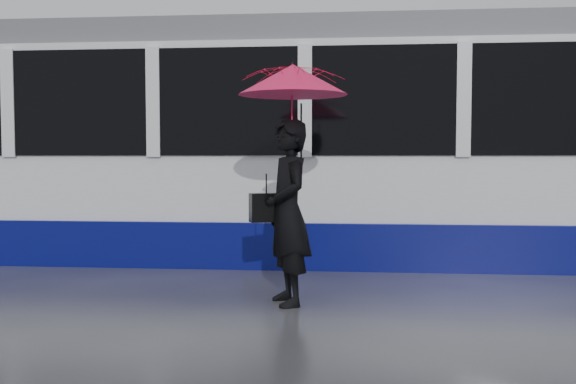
# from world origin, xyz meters

# --- Properties ---
(ground) EXTENTS (90.00, 90.00, 0.00)m
(ground) POSITION_xyz_m (0.00, 0.00, 0.00)
(ground) COLOR #2B2B30
(ground) RESTS_ON ground
(rails) EXTENTS (34.00, 1.51, 0.02)m
(rails) POSITION_xyz_m (0.00, 2.50, 0.01)
(rails) COLOR #3F3D38
(rails) RESTS_ON ground
(tram) EXTENTS (26.00, 2.56, 3.35)m
(tram) POSITION_xyz_m (-0.12, 2.50, 1.64)
(tram) COLOR white
(tram) RESTS_ON ground
(woman) EXTENTS (0.67, 0.80, 1.86)m
(woman) POSITION_xyz_m (-0.66, -0.64, 0.93)
(woman) COLOR black
(woman) RESTS_ON ground
(umbrella) EXTENTS (1.43, 1.43, 1.25)m
(umbrella) POSITION_xyz_m (-0.61, -0.64, 2.03)
(umbrella) COLOR #FF155F
(umbrella) RESTS_ON ground
(handbag) EXTENTS (0.36, 0.26, 0.47)m
(handbag) POSITION_xyz_m (-0.88, -0.62, 0.97)
(handbag) COLOR black
(handbag) RESTS_ON ground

